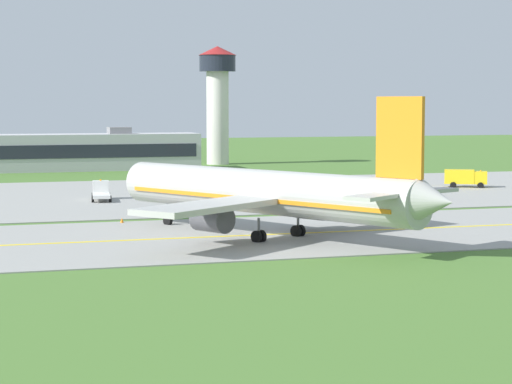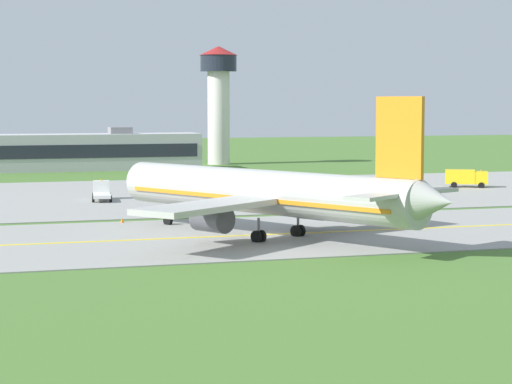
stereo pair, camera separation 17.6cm
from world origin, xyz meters
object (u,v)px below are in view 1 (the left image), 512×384
at_px(service_truck_baggage, 465,177).
at_px(service_truck_fuel, 101,191).
at_px(service_truck_catering, 413,189).
at_px(control_tower, 218,92).
at_px(airplane_lead, 266,193).

bearing_deg(service_truck_baggage, service_truck_fuel, -176.30).
distance_m(service_truck_catering, control_tower, 80.21).
xyz_separation_m(service_truck_baggage, control_tower, (-19.81, 64.05, 12.74)).
xyz_separation_m(service_truck_baggage, service_truck_fuel, (-52.91, -3.43, -0.35)).
relative_size(service_truck_baggage, control_tower, 0.27).
distance_m(service_truck_fuel, service_truck_catering, 39.10).
xyz_separation_m(service_truck_catering, control_tower, (-4.23, 79.08, 12.74)).
height_order(airplane_lead, service_truck_baggage, airplane_lead).
distance_m(airplane_lead, control_tower, 109.66).
relative_size(airplane_lead, service_truck_baggage, 5.80).
height_order(airplane_lead, service_truck_catering, airplane_lead).
bearing_deg(airplane_lead, service_truck_fuel, 103.31).
bearing_deg(control_tower, service_truck_fuel, -116.13).
distance_m(service_truck_fuel, control_tower, 76.28).
relative_size(service_truck_baggage, service_truck_catering, 1.01).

